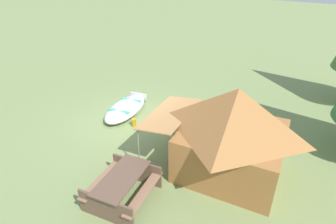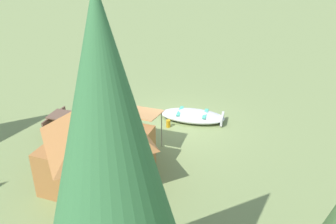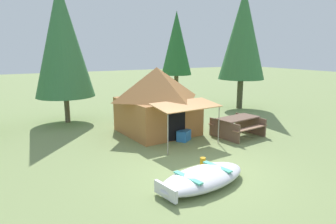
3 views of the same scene
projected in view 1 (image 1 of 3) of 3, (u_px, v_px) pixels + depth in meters
ground_plane at (133, 123)px, 10.75m from camera, size 80.00×80.00×0.00m
beached_rowboat at (126, 108)px, 11.36m from camera, size 2.77×1.63×0.40m
canvas_cabin_tent at (233, 131)px, 7.71m from camera, size 3.07×4.24×2.67m
picnic_table at (122, 185)px, 7.13m from camera, size 1.89×1.72×0.75m
cooler_box at (180, 155)px, 8.68m from camera, size 0.65×0.61×0.40m
fuel_can at (134, 123)px, 10.47m from camera, size 0.17×0.17×0.30m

